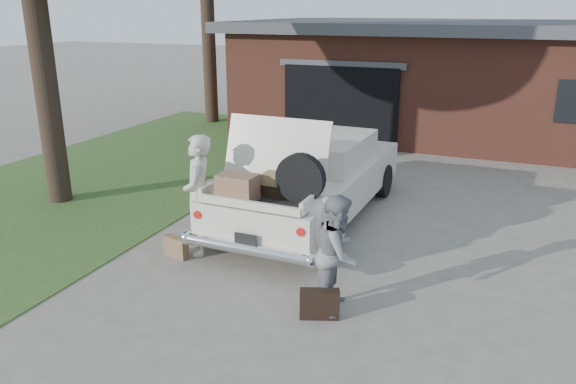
% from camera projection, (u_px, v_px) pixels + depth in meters
% --- Properties ---
extents(ground, '(90.00, 90.00, 0.00)m').
position_uv_depth(ground, '(272.00, 276.00, 8.10)').
color(ground, gray).
rests_on(ground, ground).
extents(grass_strip, '(6.00, 16.00, 0.02)m').
position_uv_depth(grass_strip, '(104.00, 178.00, 12.72)').
color(grass_strip, '#2D4C1E').
rests_on(grass_strip, ground).
extents(house, '(12.80, 7.80, 3.30)m').
position_uv_depth(house, '(452.00, 76.00, 17.29)').
color(house, brown).
rests_on(house, ground).
extents(sedan, '(2.15, 5.23, 2.10)m').
position_uv_depth(sedan, '(311.00, 178.00, 10.11)').
color(sedan, silver).
rests_on(sedan, ground).
extents(woman_left, '(0.68, 0.81, 1.89)m').
position_uv_depth(woman_left, '(198.00, 195.00, 8.62)').
color(woman_left, beige).
rests_on(woman_left, ground).
extents(woman_right, '(0.61, 0.76, 1.53)m').
position_uv_depth(woman_right, '(339.00, 253.00, 7.03)').
color(woman_right, gray).
rests_on(woman_right, ground).
extents(suitcase_left, '(0.45, 0.23, 0.33)m').
position_uv_depth(suitcase_left, '(176.00, 247.00, 8.68)').
color(suitcase_left, brown).
rests_on(suitcase_left, ground).
extents(suitcase_right, '(0.52, 0.32, 0.38)m').
position_uv_depth(suitcase_right, '(320.00, 304.00, 6.96)').
color(suitcase_right, black).
rests_on(suitcase_right, ground).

